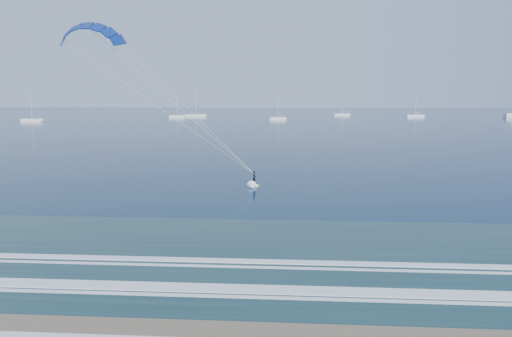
{
  "coord_description": "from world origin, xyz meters",
  "views": [
    {
      "loc": [
        0.82,
        -16.41,
        9.68
      ],
      "look_at": [
        -2.02,
        26.78,
        2.97
      ],
      "focal_mm": 32.0,
      "sensor_mm": 36.0,
      "label": 1
    }
  ],
  "objects_px": {
    "kitesurfer_rig": "(177,106)",
    "sailboat_5": "(415,116)",
    "sailboat_1": "(177,116)",
    "sailboat_3": "(278,118)",
    "sailboat_2": "(196,115)",
    "sailboat_0": "(32,120)",
    "sailboat_4": "(342,114)"
  },
  "relations": [
    {
      "from": "kitesurfer_rig",
      "to": "sailboat_5",
      "type": "distance_m",
      "value": 206.91
    },
    {
      "from": "sailboat_2",
      "to": "sailboat_5",
      "type": "height_order",
      "value": "sailboat_2"
    },
    {
      "from": "sailboat_1",
      "to": "sailboat_5",
      "type": "bearing_deg",
      "value": 7.17
    },
    {
      "from": "kitesurfer_rig",
      "to": "sailboat_5",
      "type": "xyz_separation_m",
      "value": [
        76.78,
        191.96,
        -8.2
      ]
    },
    {
      "from": "sailboat_0",
      "to": "sailboat_2",
      "type": "bearing_deg",
      "value": 43.36
    },
    {
      "from": "sailboat_1",
      "to": "sailboat_5",
      "type": "xyz_separation_m",
      "value": [
        119.39,
        15.01,
        0.01
      ]
    },
    {
      "from": "sailboat_4",
      "to": "sailboat_5",
      "type": "relative_size",
      "value": 0.99
    },
    {
      "from": "sailboat_4",
      "to": "sailboat_1",
      "type": "bearing_deg",
      "value": -159.12
    },
    {
      "from": "sailboat_3",
      "to": "sailboat_4",
      "type": "distance_m",
      "value": 60.99
    },
    {
      "from": "sailboat_0",
      "to": "sailboat_5",
      "type": "xyz_separation_m",
      "value": [
        170.31,
        55.79,
        -0.0
      ]
    },
    {
      "from": "sailboat_2",
      "to": "sailboat_5",
      "type": "xyz_separation_m",
      "value": [
        112.79,
        1.47,
        -0.02
      ]
    },
    {
      "from": "kitesurfer_rig",
      "to": "sailboat_4",
      "type": "xyz_separation_m",
      "value": [
        41.9,
        209.19,
        -8.2
      ]
    },
    {
      "from": "sailboat_2",
      "to": "sailboat_3",
      "type": "height_order",
      "value": "sailboat_2"
    },
    {
      "from": "kitesurfer_rig",
      "to": "sailboat_1",
      "type": "bearing_deg",
      "value": 103.54
    },
    {
      "from": "kitesurfer_rig",
      "to": "sailboat_4",
      "type": "relative_size",
      "value": 1.74
    },
    {
      "from": "sailboat_3",
      "to": "kitesurfer_rig",
      "type": "bearing_deg",
      "value": -92.68
    },
    {
      "from": "sailboat_2",
      "to": "sailboat_1",
      "type": "bearing_deg",
      "value": -115.99
    },
    {
      "from": "sailboat_1",
      "to": "sailboat_3",
      "type": "height_order",
      "value": "sailboat_1"
    },
    {
      "from": "sailboat_0",
      "to": "sailboat_1",
      "type": "height_order",
      "value": "sailboat_0"
    },
    {
      "from": "kitesurfer_rig",
      "to": "sailboat_2",
      "type": "relative_size",
      "value": 1.41
    },
    {
      "from": "sailboat_0",
      "to": "sailboat_2",
      "type": "distance_m",
      "value": 79.11
    },
    {
      "from": "sailboat_4",
      "to": "sailboat_5",
      "type": "xyz_separation_m",
      "value": [
        34.88,
        -17.23,
        0.0
      ]
    },
    {
      "from": "sailboat_1",
      "to": "sailboat_5",
      "type": "distance_m",
      "value": 120.33
    },
    {
      "from": "sailboat_1",
      "to": "sailboat_2",
      "type": "xyz_separation_m",
      "value": [
        6.6,
        13.54,
        0.02
      ]
    },
    {
      "from": "kitesurfer_rig",
      "to": "sailboat_3",
      "type": "relative_size",
      "value": 2.01
    },
    {
      "from": "sailboat_1",
      "to": "sailboat_3",
      "type": "distance_m",
      "value": 53.22
    },
    {
      "from": "sailboat_1",
      "to": "sailboat_4",
      "type": "bearing_deg",
      "value": 20.88
    },
    {
      "from": "sailboat_2",
      "to": "sailboat_4",
      "type": "xyz_separation_m",
      "value": [
        77.91,
        18.7,
        -0.02
      ]
    },
    {
      "from": "sailboat_0",
      "to": "sailboat_3",
      "type": "height_order",
      "value": "sailboat_0"
    },
    {
      "from": "sailboat_0",
      "to": "kitesurfer_rig",
      "type": "bearing_deg",
      "value": -55.52
    },
    {
      "from": "kitesurfer_rig",
      "to": "sailboat_0",
      "type": "height_order",
      "value": "kitesurfer_rig"
    },
    {
      "from": "kitesurfer_rig",
      "to": "sailboat_0",
      "type": "bearing_deg",
      "value": 124.48
    }
  ]
}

